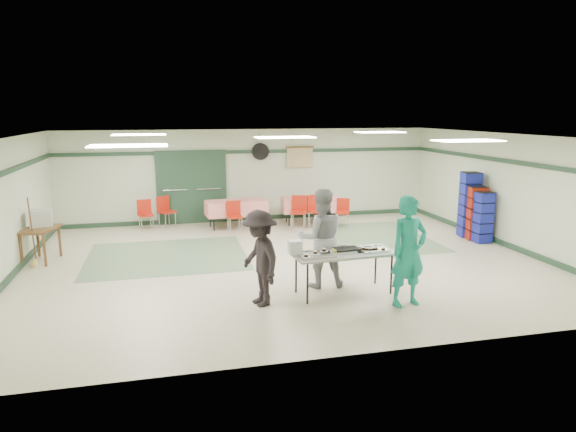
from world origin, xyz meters
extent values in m
plane|color=beige|center=(0.00, 0.00, 0.00)|extent=(11.00, 11.00, 0.00)
plane|color=silver|center=(0.00, 0.00, 2.70)|extent=(11.00, 11.00, 0.00)
plane|color=beige|center=(0.00, 4.50, 1.35)|extent=(11.00, 0.00, 11.00)
plane|color=beige|center=(0.00, -4.50, 1.35)|extent=(11.00, 0.00, 11.00)
plane|color=beige|center=(-5.50, 0.00, 1.35)|extent=(0.00, 9.00, 9.00)
plane|color=beige|center=(5.50, 0.00, 1.35)|extent=(0.00, 9.00, 9.00)
cube|color=#203B28|center=(0.00, 4.47, 2.05)|extent=(11.00, 0.06, 0.10)
cube|color=#203B28|center=(0.00, 4.47, 0.06)|extent=(11.00, 0.06, 0.12)
cube|color=#203B28|center=(-5.47, 0.00, 0.06)|extent=(0.06, 9.00, 0.12)
cube|color=#203B28|center=(5.47, 0.00, 2.05)|extent=(0.06, 9.00, 0.10)
cube|color=#203B28|center=(5.47, 0.00, 0.06)|extent=(0.06, 9.00, 0.12)
cube|color=gray|center=(-2.50, 1.00, 0.00)|extent=(3.50, 3.00, 0.01)
cube|color=gray|center=(2.80, 1.50, 0.00)|extent=(2.50, 3.50, 0.01)
cube|color=gray|center=(-2.20, 4.44, 1.05)|extent=(0.90, 0.06, 2.10)
cube|color=gray|center=(-1.25, 4.44, 1.05)|extent=(0.90, 0.06, 2.10)
cube|color=#203B28|center=(-1.73, 4.42, 1.05)|extent=(2.00, 0.03, 2.15)
cylinder|color=black|center=(0.30, 4.44, 2.05)|extent=(0.50, 0.10, 0.50)
cube|color=tan|center=(1.50, 4.44, 1.85)|extent=(0.80, 0.02, 0.60)
cube|color=beige|center=(0.56, -2.20, 0.74)|extent=(1.89, 0.89, 0.04)
cylinder|color=black|center=(-0.21, -2.56, 0.36)|extent=(0.04, 0.04, 0.72)
cylinder|color=black|center=(1.38, -2.43, 0.36)|extent=(0.04, 0.04, 0.72)
cylinder|color=black|center=(-0.26, -1.96, 0.36)|extent=(0.04, 0.04, 0.72)
cylinder|color=black|center=(1.33, -1.84, 0.36)|extent=(0.04, 0.04, 0.72)
cube|color=silver|center=(1.10, -2.21, 0.77)|extent=(0.55, 0.44, 0.02)
cube|color=silver|center=(0.44, -2.12, 0.77)|extent=(0.66, 0.52, 0.02)
cube|color=silver|center=(0.01, -2.29, 0.77)|extent=(0.64, 0.50, 0.02)
cube|color=black|center=(0.61, -2.21, 0.80)|extent=(0.46, 0.31, 0.08)
cube|color=white|center=(-0.32, -2.13, 0.88)|extent=(0.23, 0.21, 0.25)
imported|color=#159681|center=(1.41, -2.98, 0.93)|extent=(0.75, 0.56, 1.86)
imported|color=#97969C|center=(0.28, -1.71, 0.92)|extent=(0.95, 0.76, 1.84)
imported|color=black|center=(-0.99, -2.39, 0.81)|extent=(0.85, 1.17, 1.62)
cube|color=red|center=(1.64, 3.60, 0.74)|extent=(1.75, 0.87, 0.05)
cube|color=red|center=(1.64, 3.60, 0.55)|extent=(1.75, 0.89, 0.40)
cylinder|color=black|center=(0.91, 3.37, 0.36)|extent=(0.04, 0.04, 0.72)
cylinder|color=black|center=(2.32, 3.26, 0.36)|extent=(0.04, 0.04, 0.72)
cylinder|color=black|center=(0.96, 3.94, 0.36)|extent=(0.04, 0.04, 0.72)
cylinder|color=black|center=(2.37, 3.82, 0.36)|extent=(0.04, 0.04, 0.72)
cube|color=red|center=(-0.56, 3.60, 0.74)|extent=(1.73, 0.88, 0.05)
cube|color=red|center=(-0.56, 3.60, 0.55)|extent=(1.73, 0.90, 0.40)
cylinder|color=black|center=(-1.23, 3.25, 0.36)|extent=(0.04, 0.04, 0.72)
cylinder|color=black|center=(0.16, 3.38, 0.36)|extent=(0.04, 0.04, 0.72)
cylinder|color=black|center=(-1.28, 3.81, 0.36)|extent=(0.04, 0.04, 0.72)
cylinder|color=black|center=(0.11, 3.94, 0.36)|extent=(0.04, 0.04, 0.72)
cube|color=#B6210E|center=(1.63, 2.95, 0.47)|extent=(0.57, 0.57, 0.04)
cube|color=#B6210E|center=(1.55, 3.12, 0.71)|extent=(0.41, 0.21, 0.43)
cylinder|color=silver|center=(1.55, 2.72, 0.23)|extent=(0.02, 0.02, 0.45)
cylinder|color=silver|center=(1.86, 2.86, 0.23)|extent=(0.02, 0.02, 0.45)
cylinder|color=silver|center=(1.40, 3.03, 0.23)|extent=(0.02, 0.02, 0.45)
cylinder|color=silver|center=(1.72, 3.17, 0.23)|extent=(0.02, 0.02, 0.45)
cube|color=#B6210E|center=(1.07, 2.95, 0.47)|extent=(0.55, 0.55, 0.04)
cube|color=#B6210E|center=(1.14, 3.13, 0.71)|extent=(0.41, 0.19, 0.43)
cylinder|color=silver|center=(0.85, 2.85, 0.22)|extent=(0.02, 0.02, 0.45)
cylinder|color=silver|center=(1.17, 2.72, 0.22)|extent=(0.02, 0.02, 0.45)
cylinder|color=silver|center=(0.98, 3.17, 0.22)|extent=(0.02, 0.02, 0.45)
cylinder|color=silver|center=(1.30, 3.04, 0.22)|extent=(0.02, 0.02, 0.45)
cube|color=#B6210E|center=(2.36, 2.95, 0.41)|extent=(0.48, 0.48, 0.04)
cube|color=#B6210E|center=(2.43, 3.10, 0.61)|extent=(0.35, 0.18, 0.37)
cylinder|color=silver|center=(2.17, 2.87, 0.19)|extent=(0.02, 0.02, 0.39)
cylinder|color=silver|center=(2.44, 2.75, 0.19)|extent=(0.02, 0.02, 0.39)
cylinder|color=silver|center=(2.29, 3.14, 0.19)|extent=(0.02, 0.02, 0.39)
cylinder|color=silver|center=(2.56, 3.02, 0.19)|extent=(0.02, 0.02, 0.39)
cube|color=#B6210E|center=(-0.70, 2.95, 0.43)|extent=(0.42, 0.42, 0.04)
cube|color=#B6210E|center=(-0.71, 3.12, 0.65)|extent=(0.39, 0.06, 0.39)
cylinder|color=silver|center=(-0.84, 2.78, 0.21)|extent=(0.02, 0.02, 0.41)
cylinder|color=silver|center=(-0.53, 2.80, 0.21)|extent=(0.02, 0.02, 0.41)
cylinder|color=silver|center=(-0.86, 3.09, 0.21)|extent=(0.02, 0.02, 0.41)
cylinder|color=silver|center=(-0.55, 3.11, 0.21)|extent=(0.02, 0.02, 0.41)
cube|color=#B6210E|center=(-2.46, 4.00, 0.45)|extent=(0.56, 0.56, 0.04)
cube|color=#B6210E|center=(-2.56, 4.15, 0.67)|extent=(0.36, 0.25, 0.41)
cylinder|color=silver|center=(-2.51, 3.77, 0.21)|extent=(0.02, 0.02, 0.43)
cylinder|color=silver|center=(-2.24, 3.95, 0.21)|extent=(0.02, 0.02, 0.43)
cylinder|color=silver|center=(-2.68, 4.04, 0.21)|extent=(0.02, 0.02, 0.43)
cylinder|color=silver|center=(-2.41, 4.22, 0.21)|extent=(0.02, 0.02, 0.43)
cube|color=#B6210E|center=(-3.03, 3.80, 0.42)|extent=(0.47, 0.47, 0.04)
cube|color=#B6210E|center=(-3.07, 3.96, 0.64)|extent=(0.38, 0.13, 0.39)
cylinder|color=silver|center=(-3.14, 3.61, 0.20)|extent=(0.02, 0.02, 0.41)
cylinder|color=silver|center=(-2.84, 3.68, 0.20)|extent=(0.02, 0.02, 0.41)
cylinder|color=silver|center=(-3.21, 3.91, 0.20)|extent=(0.02, 0.02, 0.41)
cylinder|color=silver|center=(-2.91, 3.98, 0.20)|extent=(0.02, 0.02, 0.41)
cube|color=navy|center=(5.15, 1.08, 0.84)|extent=(0.51, 0.51, 1.69)
cube|color=maroon|center=(5.15, 0.79, 0.68)|extent=(0.49, 0.49, 1.37)
cube|color=navy|center=(5.15, 0.48, 0.64)|extent=(0.39, 0.39, 1.27)
cube|color=brown|center=(-5.15, 1.23, 0.72)|extent=(0.79, 1.04, 0.05)
cube|color=brown|center=(-5.47, 0.91, 0.35)|extent=(0.05, 0.05, 0.70)
cube|color=brown|center=(-5.00, 0.80, 0.35)|extent=(0.05, 0.05, 0.70)
cube|color=brown|center=(-5.30, 1.66, 0.35)|extent=(0.05, 0.05, 0.70)
cube|color=brown|center=(-4.83, 1.55, 0.35)|extent=(0.05, 0.05, 0.70)
cube|color=beige|center=(-5.15, 1.44, 0.92)|extent=(0.52, 0.47, 0.36)
cylinder|color=brown|center=(-5.23, 0.94, 0.75)|extent=(0.08, 0.23, 1.45)
camera|label=1|loc=(-2.46, -10.49, 3.21)|focal=32.00mm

